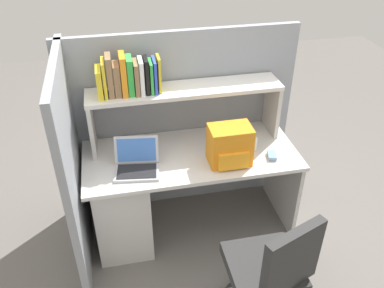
# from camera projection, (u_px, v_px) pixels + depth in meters

# --- Properties ---
(ground_plane) EXTENTS (8.00, 8.00, 0.00)m
(ground_plane) POSITION_uv_depth(u_px,v_px,m) (191.00, 224.00, 3.48)
(ground_plane) COLOR slate
(desk) EXTENTS (1.60, 0.70, 0.73)m
(desk) POSITION_uv_depth(u_px,v_px,m) (142.00, 194.00, 3.19)
(desk) COLOR silver
(desk) RESTS_ON ground_plane
(cubicle_partition_rear) EXTENTS (1.84, 0.05, 1.55)m
(cubicle_partition_rear) POSITION_uv_depth(u_px,v_px,m) (181.00, 123.00, 3.36)
(cubicle_partition_rear) COLOR gray
(cubicle_partition_rear) RESTS_ON ground_plane
(cubicle_partition_left) EXTENTS (0.05, 1.06, 1.55)m
(cubicle_partition_left) POSITION_uv_depth(u_px,v_px,m) (73.00, 167.00, 2.86)
(cubicle_partition_left) COLOR gray
(cubicle_partition_left) RESTS_ON ground_plane
(overhead_hutch) EXTENTS (1.44, 0.28, 0.45)m
(overhead_hutch) POSITION_uv_depth(u_px,v_px,m) (185.00, 100.00, 3.04)
(overhead_hutch) COLOR beige
(overhead_hutch) RESTS_ON desk
(reference_books_on_shelf) EXTENTS (0.44, 0.19, 0.29)m
(reference_books_on_shelf) POSITION_uv_depth(u_px,v_px,m) (127.00, 77.00, 2.85)
(reference_books_on_shelf) COLOR yellow
(reference_books_on_shelf) RESTS_ON overhead_hutch
(laptop) EXTENTS (0.34, 0.30, 0.22)m
(laptop) POSITION_uv_depth(u_px,v_px,m) (137.00, 164.00, 2.89)
(laptop) COLOR #B7BABF
(laptop) RESTS_ON desk
(backpack) EXTENTS (0.30, 0.23, 0.29)m
(backpack) POSITION_uv_depth(u_px,v_px,m) (230.00, 146.00, 2.91)
(backpack) COLOR orange
(backpack) RESTS_ON desk
(computer_mouse) EXTENTS (0.08, 0.11, 0.03)m
(computer_mouse) POSITION_uv_depth(u_px,v_px,m) (272.00, 156.00, 3.03)
(computer_mouse) COLOR #7299C6
(computer_mouse) RESTS_ON desk
(paper_cup) EXTENTS (0.08, 0.08, 0.10)m
(paper_cup) POSITION_uv_depth(u_px,v_px,m) (252.00, 144.00, 3.09)
(paper_cup) COLOR white
(paper_cup) RESTS_ON desk
(office_chair) EXTENTS (0.53, 0.55, 0.93)m
(office_chair) POSITION_uv_depth(u_px,v_px,m) (268.00, 279.00, 2.54)
(office_chair) COLOR black
(office_chair) RESTS_ON ground_plane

